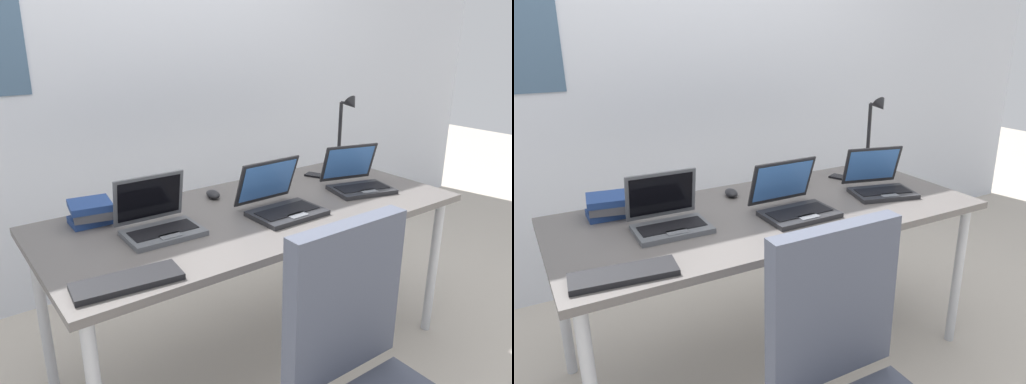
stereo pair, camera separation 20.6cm
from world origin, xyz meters
TOP-DOWN VIEW (x-y plane):
  - ground_plane at (0.00, 0.00)m, footprint 12.00×12.00m
  - wall_back at (-0.00, 1.10)m, footprint 6.00×0.13m
  - desk at (0.00, 0.00)m, footprint 1.80×0.80m
  - desk_lamp at (0.80, 0.28)m, footprint 0.12×0.18m
  - laptop_near_mouse at (0.07, -0.09)m, footprint 0.30×0.29m
  - laptop_back_right at (0.56, -0.06)m, footprint 0.34×0.32m
  - laptop_back_left at (-0.44, 0.02)m, footprint 0.29×0.24m
  - external_keyboard at (-0.69, -0.29)m, footprint 0.34×0.15m
  - computer_mouse at (-0.07, 0.24)m, footprint 0.07×0.10m
  - cell_phone at (0.55, 0.21)m, footprint 0.11×0.15m
  - headphones at (0.22, 0.22)m, footprint 0.21×0.18m
  - book_stack at (-0.62, 0.26)m, footprint 0.19×0.18m

SIDE VIEW (x-z plane):
  - ground_plane at x=0.00m, z-range 0.00..0.00m
  - desk at x=0.00m, z-range 0.31..1.05m
  - cell_phone at x=0.55m, z-range 0.74..0.75m
  - external_keyboard at x=-0.69m, z-range 0.74..0.76m
  - headphones at x=0.22m, z-range 0.74..0.78m
  - computer_mouse at x=-0.07m, z-range 0.74..0.77m
  - laptop_back_right at x=0.56m, z-range 0.68..0.88m
  - laptop_back_left at x=-0.44m, z-range 0.68..0.89m
  - laptop_near_mouse at x=0.07m, z-range 0.68..0.89m
  - book_stack at x=-0.62m, z-range 0.74..0.83m
  - desk_lamp at x=0.80m, z-range 0.74..1.14m
  - wall_back at x=0.00m, z-range 0.00..2.60m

